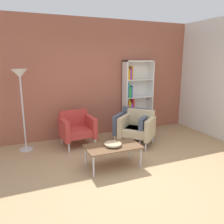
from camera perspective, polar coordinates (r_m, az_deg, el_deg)
The scene contains 9 objects.
ground_plane at distance 4.01m, azimuth 5.93°, elevation -15.83°, with size 8.32×8.32×0.00m, color tan.
brick_back_panel at distance 5.80m, azimuth -5.55°, elevation 8.25°, with size 6.40×0.12×2.90m, color #9E5642.
bookshelf_tall at distance 6.13m, azimuth 5.60°, elevation 3.27°, with size 0.80×0.30×1.90m.
coffee_table_low at distance 4.19m, azimuth 0.25°, elevation -8.87°, with size 1.00×0.56×0.40m.
decorative_bowl at distance 4.16m, azimuth 0.25°, elevation -8.02°, with size 0.32×0.32×0.05m.
armchair_by_bookshelf at distance 5.25m, azimuth -8.78°, elevation -3.88°, with size 0.76×0.70×0.78m.
armchair_near_window at distance 5.26m, azimuth 6.44°, elevation -3.77°, with size 0.95×0.95×0.78m.
armchair_spare_guest at distance 5.45m, azimuth 5.13°, elevation -3.14°, with size 0.95×0.95×0.78m.
floor_lamp_torchiere at distance 5.06m, azimuth -21.92°, elevation 6.64°, with size 0.32×0.32×1.74m.
Camera 1 is at (-1.72, -3.06, 1.94)m, focal length 36.58 mm.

